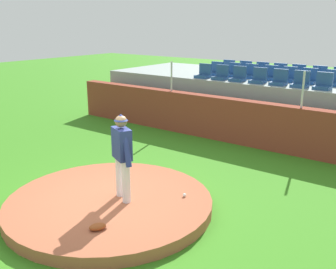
{
  "coord_description": "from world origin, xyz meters",
  "views": [
    {
      "loc": [
        5.35,
        -5.1,
        3.7
      ],
      "look_at": [
        0.0,
        1.99,
        1.13
      ],
      "focal_mm": 41.62,
      "sensor_mm": 36.0,
      "label": 1
    }
  ],
  "objects_px": {
    "fielding_glove": "(97,227)",
    "stadium_chair_5": "(301,82)",
    "stadium_chair_14": "(228,69)",
    "stadium_chair_17": "(279,73)",
    "stadium_chair_1": "(221,75)",
    "stadium_chair_12": "(309,79)",
    "stadium_chair_2": "(238,76)",
    "stadium_chair_18": "(297,74)",
    "baseball": "(184,195)",
    "stadium_chair_15": "(244,70)",
    "stadium_chair_3": "(259,78)",
    "stadium_chair_16": "(261,71)",
    "stadium_chair_6": "(323,84)",
    "stadium_chair_9": "(250,74)",
    "stadium_chair_11": "(289,77)",
    "stadium_chair_7": "(216,71)",
    "stadium_chair_0": "(204,73)",
    "stadium_chair_10": "(270,75)",
    "pitcher": "(122,151)",
    "stadium_chair_19": "(319,76)",
    "stadium_chair_4": "(279,80)",
    "stadium_chair_13": "(333,81)",
    "stadium_chair_8": "(234,72)"
  },
  "relations": [
    {
      "from": "fielding_glove",
      "to": "stadium_chair_5",
      "type": "distance_m",
      "value": 8.17
    },
    {
      "from": "stadium_chair_14",
      "to": "stadium_chair_17",
      "type": "distance_m",
      "value": 2.12
    },
    {
      "from": "stadium_chair_1",
      "to": "stadium_chair_12",
      "type": "height_order",
      "value": "same"
    },
    {
      "from": "stadium_chair_2",
      "to": "stadium_chair_18",
      "type": "distance_m",
      "value": 2.27
    },
    {
      "from": "baseball",
      "to": "stadium_chair_5",
      "type": "xyz_separation_m",
      "value": [
        0.21,
        5.98,
        1.65
      ]
    },
    {
      "from": "stadium_chair_15",
      "to": "baseball",
      "type": "bearing_deg",
      "value": 108.43
    },
    {
      "from": "stadium_chair_3",
      "to": "stadium_chair_15",
      "type": "relative_size",
      "value": 1.0
    },
    {
      "from": "stadium_chair_5",
      "to": "stadium_chair_12",
      "type": "xyz_separation_m",
      "value": [
        -0.02,
        0.86,
        0.0
      ]
    },
    {
      "from": "stadium_chair_18",
      "to": "stadium_chair_16",
      "type": "bearing_deg",
      "value": -0.14
    },
    {
      "from": "baseball",
      "to": "stadium_chair_14",
      "type": "xyz_separation_m",
      "value": [
        -3.31,
        7.75,
        1.65
      ]
    },
    {
      "from": "stadium_chair_6",
      "to": "stadium_chair_14",
      "type": "relative_size",
      "value": 1.0
    },
    {
      "from": "baseball",
      "to": "stadium_chair_3",
      "type": "relative_size",
      "value": 0.15
    },
    {
      "from": "stadium_chair_9",
      "to": "stadium_chair_14",
      "type": "xyz_separation_m",
      "value": [
        -1.4,
        0.89,
        0.0
      ]
    },
    {
      "from": "stadium_chair_5",
      "to": "stadium_chair_1",
      "type": "bearing_deg",
      "value": 0.38
    },
    {
      "from": "stadium_chair_5",
      "to": "stadium_chair_11",
      "type": "relative_size",
      "value": 1.0
    },
    {
      "from": "stadium_chair_9",
      "to": "stadium_chair_7",
      "type": "bearing_deg",
      "value": 1.29
    },
    {
      "from": "stadium_chair_15",
      "to": "stadium_chair_0",
      "type": "bearing_deg",
      "value": 68.77
    },
    {
      "from": "stadium_chair_14",
      "to": "stadium_chair_6",
      "type": "bearing_deg",
      "value": 157.17
    },
    {
      "from": "stadium_chair_5",
      "to": "stadium_chair_10",
      "type": "height_order",
      "value": "same"
    },
    {
      "from": "stadium_chair_2",
      "to": "stadium_chair_9",
      "type": "bearing_deg",
      "value": -90.71
    },
    {
      "from": "stadium_chair_1",
      "to": "stadium_chair_7",
      "type": "height_order",
      "value": "same"
    },
    {
      "from": "pitcher",
      "to": "stadium_chair_14",
      "type": "xyz_separation_m",
      "value": [
        -2.36,
        8.57,
        0.66
      ]
    },
    {
      "from": "stadium_chair_1",
      "to": "stadium_chair_18",
      "type": "bearing_deg",
      "value": -139.13
    },
    {
      "from": "baseball",
      "to": "stadium_chair_0",
      "type": "relative_size",
      "value": 0.15
    },
    {
      "from": "fielding_glove",
      "to": "stadium_chair_7",
      "type": "height_order",
      "value": "stadium_chair_7"
    },
    {
      "from": "baseball",
      "to": "stadium_chair_19",
      "type": "distance_m",
      "value": 7.91
    },
    {
      "from": "stadium_chair_4",
      "to": "stadium_chair_14",
      "type": "distance_m",
      "value": 3.34
    },
    {
      "from": "stadium_chair_18",
      "to": "stadium_chair_10",
      "type": "bearing_deg",
      "value": 52.95
    },
    {
      "from": "stadium_chair_2",
      "to": "stadium_chair_6",
      "type": "xyz_separation_m",
      "value": [
        2.8,
        0.02,
        0.0
      ]
    },
    {
      "from": "baseball",
      "to": "stadium_chair_10",
      "type": "height_order",
      "value": "stadium_chair_10"
    },
    {
      "from": "stadium_chair_12",
      "to": "stadium_chair_1",
      "type": "bearing_deg",
      "value": 17.62
    },
    {
      "from": "stadium_chair_12",
      "to": "stadium_chair_4",
      "type": "bearing_deg",
      "value": 52.19
    },
    {
      "from": "stadium_chair_13",
      "to": "fielding_glove",
      "type": "bearing_deg",
      "value": 81.11
    },
    {
      "from": "fielding_glove",
      "to": "stadium_chair_5",
      "type": "height_order",
      "value": "stadium_chair_5"
    },
    {
      "from": "stadium_chair_13",
      "to": "stadium_chair_14",
      "type": "xyz_separation_m",
      "value": [
        -4.24,
        0.91,
        0.0
      ]
    },
    {
      "from": "stadium_chair_8",
      "to": "stadium_chair_11",
      "type": "bearing_deg",
      "value": 179.41
    },
    {
      "from": "baseball",
      "to": "stadium_chair_4",
      "type": "xyz_separation_m",
      "value": [
        -0.48,
        5.98,
        1.65
      ]
    },
    {
      "from": "stadium_chair_7",
      "to": "stadium_chair_10",
      "type": "xyz_separation_m",
      "value": [
        2.15,
        0.05,
        0.0
      ]
    },
    {
      "from": "stadium_chair_3",
      "to": "stadium_chair_1",
      "type": "bearing_deg",
      "value": 0.98
    },
    {
      "from": "stadium_chair_2",
      "to": "stadium_chair_8",
      "type": "distance_m",
      "value": 1.14
    },
    {
      "from": "stadium_chair_11",
      "to": "fielding_glove",
      "type": "bearing_deg",
      "value": 90.31
    },
    {
      "from": "stadium_chair_0",
      "to": "stadium_chair_12",
      "type": "distance_m",
      "value": 3.59
    },
    {
      "from": "stadium_chair_16",
      "to": "stadium_chair_18",
      "type": "bearing_deg",
      "value": 179.86
    },
    {
      "from": "stadium_chair_6",
      "to": "stadium_chair_12",
      "type": "distance_m",
      "value": 1.11
    },
    {
      "from": "stadium_chair_1",
      "to": "stadium_chair_16",
      "type": "bearing_deg",
      "value": -111.25
    },
    {
      "from": "stadium_chair_10",
      "to": "stadium_chair_13",
      "type": "relative_size",
      "value": 1.0
    },
    {
      "from": "stadium_chair_19",
      "to": "stadium_chair_15",
      "type": "bearing_deg",
      "value": -0.57
    },
    {
      "from": "stadium_chair_5",
      "to": "stadium_chair_14",
      "type": "bearing_deg",
      "value": -26.75
    },
    {
      "from": "stadium_chair_14",
      "to": "stadium_chair_19",
      "type": "relative_size",
      "value": 1.0
    },
    {
      "from": "stadium_chair_17",
      "to": "stadium_chair_6",
      "type": "bearing_deg",
      "value": 139.66
    }
  ]
}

